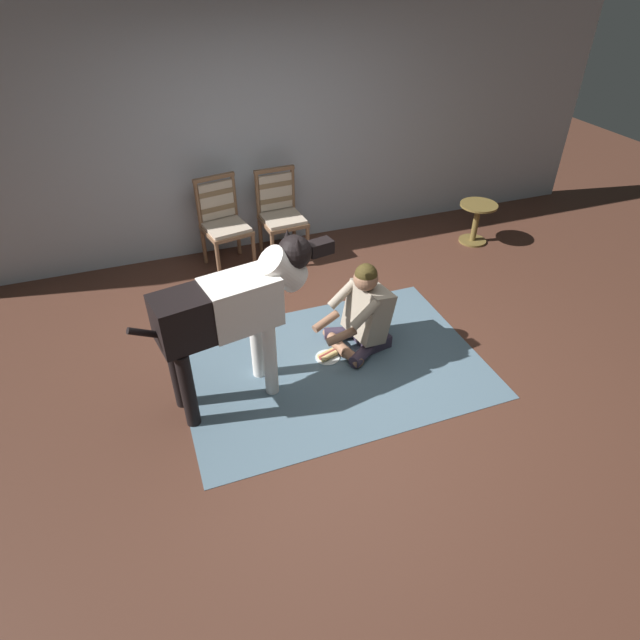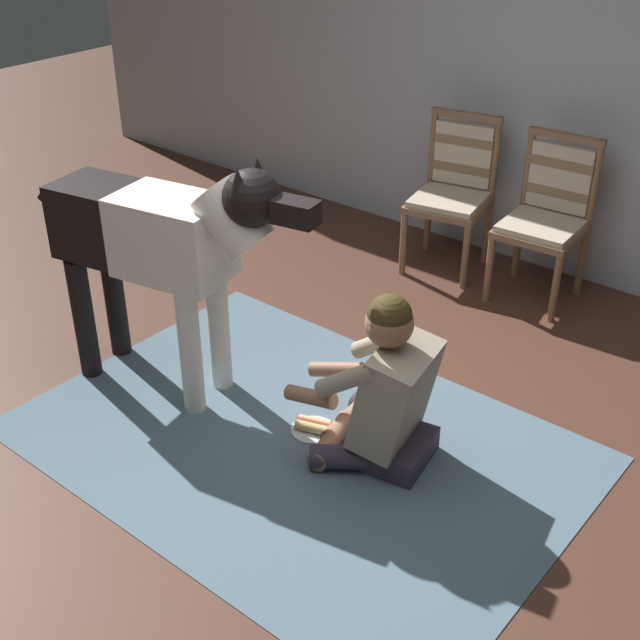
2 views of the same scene
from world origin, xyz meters
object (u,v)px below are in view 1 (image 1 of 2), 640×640
dining_chair_left_of_pair (222,219)px  hot_dog_on_plate (328,356)px  round_side_table (476,219)px  large_dog (234,308)px  person_sitting_on_floor (363,314)px  dining_chair_right_of_pair (280,210)px

dining_chair_left_of_pair → hot_dog_on_plate: bearing=-76.6°
hot_dog_on_plate → round_side_table: round_side_table is taller
large_dog → round_side_table: (3.23, 1.60, -0.53)m
dining_chair_left_of_pair → person_sitting_on_floor: size_ratio=1.18×
hot_dog_on_plate → round_side_table: (2.44, 1.45, 0.27)m
dining_chair_left_of_pair → round_side_table: dining_chair_left_of_pair is taller
hot_dog_on_plate → round_side_table: 2.85m
person_sitting_on_floor → round_side_table: (2.08, 1.38, -0.05)m
dining_chair_left_of_pair → person_sitting_on_floor: (0.82, -1.90, -0.20)m
person_sitting_on_floor → hot_dog_on_plate: person_sitting_on_floor is taller
dining_chair_right_of_pair → person_sitting_on_floor: bearing=-84.7°
person_sitting_on_floor → dining_chair_right_of_pair: bearing=95.3°
large_dog → hot_dog_on_plate: (0.79, 0.15, -0.80)m
dining_chair_left_of_pair → round_side_table: 2.96m
dining_chair_right_of_pair → person_sitting_on_floor: 1.92m
person_sitting_on_floor → round_side_table: person_sitting_on_floor is taller
person_sitting_on_floor → large_dog: 1.26m
person_sitting_on_floor → large_dog: bearing=-169.1°
large_dog → round_side_table: size_ratio=3.23×
dining_chair_left_of_pair → round_side_table: (2.91, -0.52, -0.25)m
person_sitting_on_floor → hot_dog_on_plate: bearing=-169.1°
dining_chair_left_of_pair → hot_dog_on_plate: (0.47, -1.97, -0.52)m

